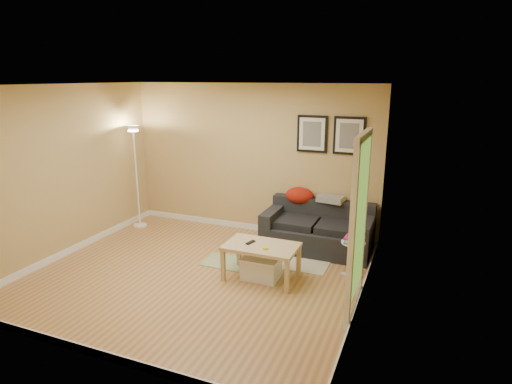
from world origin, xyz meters
TOP-DOWN VIEW (x-y plane):
  - floor at (0.00, 0.00)m, footprint 4.50×4.50m
  - ceiling at (0.00, 0.00)m, footprint 4.50×4.50m
  - wall_back at (0.00, 2.00)m, footprint 4.50×0.00m
  - wall_front at (0.00, -2.00)m, footprint 4.50×0.00m
  - wall_left at (-2.25, 0.00)m, footprint 0.00×4.00m
  - wall_right at (2.25, 0.00)m, footprint 0.00×4.00m
  - baseboard_back at (0.00, 1.99)m, footprint 4.50×0.02m
  - baseboard_front at (0.00, -1.99)m, footprint 4.50×0.02m
  - baseboard_left at (-2.24, 0.00)m, footprint 0.02×4.00m
  - baseboard_right at (2.24, 0.00)m, footprint 0.02×4.00m
  - sofa at (1.34, 1.53)m, footprint 1.70×0.90m
  - red_throw at (0.93, 1.86)m, footprint 0.48×0.36m
  - plaid_throw at (1.46, 1.84)m, footprint 0.45×0.32m
  - framed_print_left at (1.08, 1.98)m, footprint 0.50×0.04m
  - framed_print_right at (1.68, 1.98)m, footprint 0.50×0.04m
  - area_rug at (1.04, 1.03)m, footprint 1.25×0.85m
  - green_runner at (0.21, 0.52)m, footprint 0.70×0.50m
  - coffee_table at (0.88, 0.23)m, footprint 1.14×0.93m
  - remote_control at (0.71, 0.24)m, footprint 0.09×0.17m
  - tape_roll at (0.98, 0.11)m, footprint 0.07×0.07m
  - storage_bin at (0.88, 0.23)m, footprint 0.51×0.37m
  - side_table at (2.02, 0.78)m, footprint 0.33×0.33m
  - book_stack at (2.00, 0.77)m, footprint 0.25×0.30m
  - floor_lamp at (-2.00, 1.38)m, footprint 0.24×0.24m
  - doorway at (2.20, -0.15)m, footprint 0.12×1.01m

SIDE VIEW (x-z plane):
  - floor at x=0.00m, z-range 0.00..0.00m
  - area_rug at x=1.04m, z-range 0.00..0.01m
  - green_runner at x=0.21m, z-range 0.00..0.01m
  - baseboard_back at x=0.00m, z-range 0.00..0.10m
  - baseboard_front at x=0.00m, z-range 0.00..0.10m
  - baseboard_left at x=-2.24m, z-range 0.00..0.10m
  - baseboard_right at x=2.24m, z-range 0.00..0.10m
  - storage_bin at x=0.88m, z-range 0.00..0.32m
  - coffee_table at x=0.88m, z-range 0.00..0.49m
  - side_table at x=2.02m, z-range 0.00..0.50m
  - sofa at x=1.34m, z-range 0.00..0.75m
  - remote_control at x=0.71m, z-range 0.49..0.51m
  - tape_roll at x=0.98m, z-range 0.49..0.52m
  - book_stack at x=2.00m, z-range 0.50..0.59m
  - red_throw at x=0.93m, z-range 0.63..0.91m
  - plaid_throw at x=1.46m, z-range 0.73..0.83m
  - floor_lamp at x=-2.00m, z-range -0.05..1.83m
  - doorway at x=2.20m, z-range -0.04..2.09m
  - wall_back at x=0.00m, z-range -0.95..3.55m
  - wall_front at x=0.00m, z-range -0.95..3.55m
  - wall_left at x=-2.25m, z-range -0.70..3.30m
  - wall_right at x=2.25m, z-range -0.70..3.30m
  - framed_print_left at x=1.08m, z-range 1.50..2.10m
  - framed_print_right at x=1.68m, z-range 1.50..2.10m
  - ceiling at x=0.00m, z-range 2.60..2.60m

